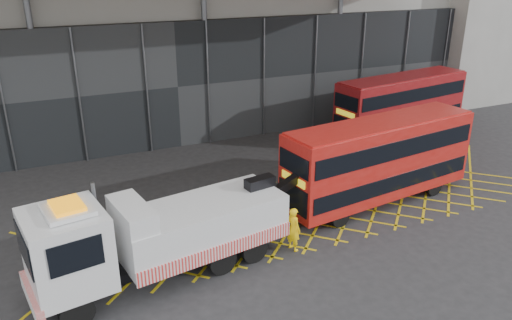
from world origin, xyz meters
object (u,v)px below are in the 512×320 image
recovery_truck (156,234)px  bus_second (401,103)px  worker (294,229)px  bus_towed (380,158)px

recovery_truck → bus_second: 21.96m
bus_second → worker: 17.34m
recovery_truck → bus_second: size_ratio=1.11×
bus_towed → recovery_truck: bearing=-177.8°
recovery_truck → worker: (5.69, -0.39, -0.90)m
recovery_truck → bus_second: (19.62, 9.84, 0.46)m
recovery_truck → bus_second: bearing=17.3°
bus_towed → bus_second: size_ratio=1.01×
bus_second → bus_towed: bearing=-143.4°
bus_towed → bus_second: bearing=37.9°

